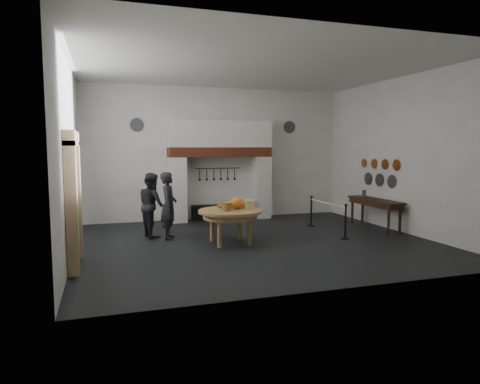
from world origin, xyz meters
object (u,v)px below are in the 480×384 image
object	(u,v)px
iron_range	(220,212)
visitor_far	(152,205)
work_table	(230,211)
barrier_post_near	(345,223)
side_table	(375,200)
barrier_post_far	(311,212)
visitor_near	(169,206)

from	to	relation	value
iron_range	visitor_far	size ratio (longest dim) A/B	1.06
work_table	visitor_far	size ratio (longest dim) A/B	0.92
iron_range	barrier_post_near	world-z (taller)	barrier_post_near
side_table	barrier_post_near	world-z (taller)	same
work_table	iron_range	bearing A→B (deg)	79.16
barrier_post_near	barrier_post_far	bearing A→B (deg)	90.00
work_table	barrier_post_far	xyz separation A→B (m)	(3.12, 1.57, -0.39)
side_table	visitor_near	bearing A→B (deg)	176.34
visitor_near	barrier_post_far	world-z (taller)	visitor_near
visitor_near	barrier_post_near	xyz separation A→B (m)	(4.54, -1.49, -0.46)
work_table	barrier_post_far	bearing A→B (deg)	26.74
side_table	barrier_post_far	xyz separation A→B (m)	(-1.69, 0.91, -0.42)
iron_range	barrier_post_far	bearing A→B (deg)	-41.45
iron_range	barrier_post_near	bearing A→B (deg)	-59.71
visitor_far	side_table	size ratio (longest dim) A/B	0.81
iron_range	barrier_post_far	size ratio (longest dim) A/B	2.11
barrier_post_near	barrier_post_far	xyz separation A→B (m)	(0.00, 2.00, 0.00)
side_table	work_table	bearing A→B (deg)	-172.18
visitor_near	barrier_post_near	world-z (taller)	visitor_near
barrier_post_far	iron_range	bearing A→B (deg)	138.55
iron_range	visitor_near	world-z (taller)	visitor_near
visitor_far	barrier_post_far	world-z (taller)	visitor_far
visitor_far	side_table	distance (m)	6.68
visitor_near	barrier_post_far	distance (m)	4.59
visitor_near	side_table	distance (m)	6.24
work_table	barrier_post_near	bearing A→B (deg)	-7.80
work_table	visitor_near	distance (m)	1.77
iron_range	visitor_far	distance (m)	3.44
work_table	barrier_post_far	size ratio (longest dim) A/B	1.83
iron_range	barrier_post_near	distance (m)	4.79
iron_range	visitor_far	world-z (taller)	visitor_far
iron_range	work_table	distance (m)	3.82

